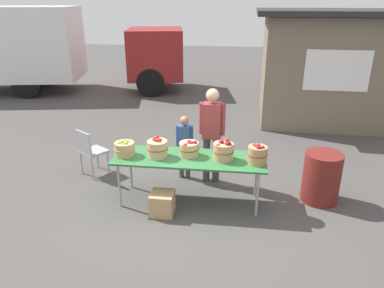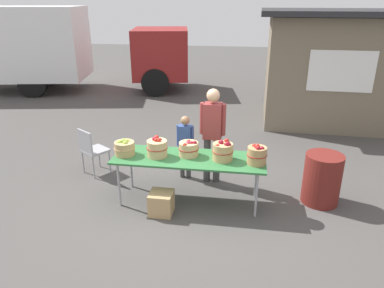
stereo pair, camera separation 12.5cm
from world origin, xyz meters
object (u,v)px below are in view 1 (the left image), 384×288
object	(u,v)px
vendor_adult	(212,129)
trash_barrel	(321,177)
apple_basket_red_1	(189,148)
box_truck	(47,47)
market_table	(189,160)
apple_basket_red_0	(157,148)
apple_basket_red_2	(223,151)
produce_crate	(162,203)
apple_basket_red_3	(257,154)
folding_chair	(90,149)
apple_basket_green_0	(125,148)
child_customer	(185,142)

from	to	relation	value
vendor_adult	trash_barrel	distance (m)	1.90
apple_basket_red_1	box_truck	size ratio (longest dim) A/B	0.04
apple_basket_red_1	market_table	bearing A→B (deg)	-78.68
trash_barrel	apple_basket_red_0	bearing A→B (deg)	-172.89
apple_basket_red_2	produce_crate	bearing A→B (deg)	-154.59
produce_crate	vendor_adult	bearing A→B (deg)	61.22
apple_basket_red_0	apple_basket_red_3	world-z (taller)	apple_basket_red_3
folding_chair	trash_barrel	xyz separation A→B (m)	(3.91, -0.38, -0.11)
market_table	apple_basket_red_1	bearing A→B (deg)	101.32
apple_basket_red_1	apple_basket_red_2	xyz separation A→B (m)	(0.52, -0.08, 0.02)
apple_basket_red_1	box_truck	world-z (taller)	box_truck
apple_basket_green_0	apple_basket_red_1	distance (m)	0.98
vendor_adult	apple_basket_red_3	bearing A→B (deg)	136.10
box_truck	produce_crate	world-z (taller)	box_truck
apple_basket_red_3	vendor_adult	size ratio (longest dim) A/B	0.19
apple_basket_red_3	produce_crate	world-z (taller)	apple_basket_red_3
produce_crate	apple_basket_red_0	bearing A→B (deg)	109.10
vendor_adult	produce_crate	xyz separation A→B (m)	(-0.63, -1.14, -0.80)
apple_basket_red_3	folding_chair	xyz separation A→B (m)	(-2.88, 0.73, -0.38)
apple_basket_green_0	apple_basket_red_1	bearing A→B (deg)	6.69
vendor_adult	trash_barrel	bearing A→B (deg)	169.68
produce_crate	folding_chair	bearing A→B (deg)	144.62
apple_basket_red_2	market_table	bearing A→B (deg)	179.31
apple_basket_red_1	trash_barrel	world-z (taller)	apple_basket_red_1
apple_basket_red_2	apple_basket_red_3	xyz separation A→B (m)	(0.50, -0.06, 0.00)
apple_basket_red_2	apple_basket_red_3	bearing A→B (deg)	-6.59
apple_basket_red_3	box_truck	bearing A→B (deg)	134.81
vendor_adult	folding_chair	size ratio (longest dim) A/B	1.91
vendor_adult	produce_crate	world-z (taller)	vendor_adult
child_customer	box_truck	distance (m)	8.11
apple_basket_red_3	trash_barrel	size ratio (longest dim) A/B	0.39
vendor_adult	produce_crate	size ratio (longest dim) A/B	4.85
apple_basket_red_2	apple_basket_red_0	bearing A→B (deg)	-179.17
apple_basket_red_1	child_customer	size ratio (longest dim) A/B	0.27
apple_basket_red_0	apple_basket_red_2	xyz separation A→B (m)	(0.99, 0.01, 0.00)
produce_crate	box_truck	bearing A→B (deg)	127.01
apple_basket_red_2	apple_basket_red_3	world-z (taller)	apple_basket_red_2
box_truck	trash_barrel	bearing A→B (deg)	-49.88
market_table	apple_basket_red_2	distance (m)	0.54
apple_basket_red_3	folding_chair	distance (m)	2.99
folding_chair	apple_basket_green_0	bearing A→B (deg)	175.07
box_truck	apple_basket_red_3	bearing A→B (deg)	-55.49
apple_basket_green_0	vendor_adult	world-z (taller)	vendor_adult
apple_basket_red_0	box_truck	size ratio (longest dim) A/B	0.04
box_truck	child_customer	bearing A→B (deg)	-57.25
child_customer	apple_basket_red_3	bearing A→B (deg)	147.17
market_table	produce_crate	size ratio (longest dim) A/B	6.77
apple_basket_red_2	folding_chair	world-z (taller)	apple_basket_red_2
apple_basket_red_0	apple_basket_red_3	size ratio (longest dim) A/B	1.05
market_table	vendor_adult	world-z (taller)	vendor_adult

